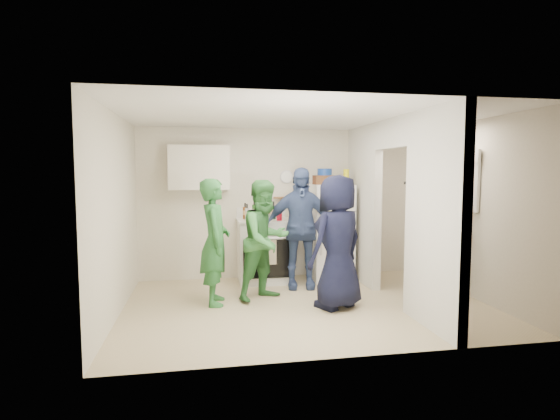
% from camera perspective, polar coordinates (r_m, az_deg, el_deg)
% --- Properties ---
extents(floor, '(4.80, 4.80, 0.00)m').
position_cam_1_polar(floor, '(6.00, 3.51, -12.26)').
color(floor, '#C7B68C').
rests_on(floor, ground).
extents(wall_back, '(4.80, 0.00, 4.80)m').
position_cam_1_polar(wall_back, '(7.41, 0.45, 0.88)').
color(wall_back, silver).
rests_on(wall_back, floor).
extents(wall_front, '(4.80, 0.00, 4.80)m').
position_cam_1_polar(wall_front, '(4.14, 9.18, -2.39)').
color(wall_front, silver).
rests_on(wall_front, floor).
extents(wall_left, '(0.00, 3.40, 3.40)m').
position_cam_1_polar(wall_left, '(5.69, -20.62, -0.66)').
color(wall_left, silver).
rests_on(wall_left, floor).
extents(wall_right, '(0.00, 3.40, 3.40)m').
position_cam_1_polar(wall_right, '(6.74, 23.80, 0.06)').
color(wall_right, silver).
rests_on(wall_right, floor).
extents(ceiling, '(4.80, 4.80, 0.00)m').
position_cam_1_polar(ceiling, '(5.78, 3.64, 12.15)').
color(ceiling, white).
rests_on(ceiling, wall_back).
extents(partition_pier_back, '(0.12, 1.20, 2.50)m').
position_cam_1_polar(partition_pier_back, '(7.16, 10.83, 0.65)').
color(partition_pier_back, silver).
rests_on(partition_pier_back, floor).
extents(partition_pier_front, '(0.12, 1.20, 2.50)m').
position_cam_1_polar(partition_pier_front, '(5.18, 19.57, -1.15)').
color(partition_pier_front, silver).
rests_on(partition_pier_front, floor).
extents(partition_header, '(0.12, 1.00, 0.40)m').
position_cam_1_polar(partition_header, '(6.15, 14.71, 9.68)').
color(partition_header, silver).
rests_on(partition_header, partition_pier_back).
extents(stove, '(0.85, 0.71, 1.02)m').
position_cam_1_polar(stove, '(7.12, -2.13, -5.30)').
color(stove, white).
rests_on(stove, floor).
extents(upper_cabinet, '(0.95, 0.34, 0.70)m').
position_cam_1_polar(upper_cabinet, '(7.09, -10.51, 5.47)').
color(upper_cabinet, silver).
rests_on(upper_cabinet, wall_back).
extents(fridge, '(0.65, 0.63, 1.58)m').
position_cam_1_polar(fridge, '(7.29, 6.65, -2.88)').
color(fridge, white).
rests_on(fridge, floor).
extents(wicker_basket, '(0.35, 0.25, 0.15)m').
position_cam_1_polar(wicker_basket, '(7.24, 5.84, 3.93)').
color(wicker_basket, brown).
rests_on(wicker_basket, fridge).
extents(blue_bowl, '(0.24, 0.24, 0.11)m').
position_cam_1_polar(blue_bowl, '(7.24, 5.85, 4.96)').
color(blue_bowl, navy).
rests_on(blue_bowl, wicker_basket).
extents(yellow_cup_stack_top, '(0.09, 0.09, 0.25)m').
position_cam_1_polar(yellow_cup_stack_top, '(7.19, 8.63, 4.29)').
color(yellow_cup_stack_top, '#FDF615').
rests_on(yellow_cup_stack_top, fridge).
extents(wall_clock, '(0.22, 0.02, 0.22)m').
position_cam_1_polar(wall_clock, '(7.39, 0.87, 4.36)').
color(wall_clock, white).
rests_on(wall_clock, wall_back).
extents(spice_shelf, '(0.35, 0.08, 0.03)m').
position_cam_1_polar(spice_shelf, '(7.36, 0.53, 1.63)').
color(spice_shelf, olive).
rests_on(spice_shelf, wall_back).
extents(nook_window, '(0.03, 0.70, 0.80)m').
position_cam_1_polar(nook_window, '(6.88, 22.85, 3.52)').
color(nook_window, black).
rests_on(nook_window, wall_right).
extents(nook_window_frame, '(0.04, 0.76, 0.86)m').
position_cam_1_polar(nook_window_frame, '(6.87, 22.74, 3.52)').
color(nook_window_frame, white).
rests_on(nook_window_frame, wall_right).
extents(nook_valance, '(0.04, 0.82, 0.18)m').
position_cam_1_polar(nook_valance, '(6.86, 22.67, 6.45)').
color(nook_valance, white).
rests_on(nook_valance, wall_right).
extents(yellow_cup_stack_stove, '(0.09, 0.09, 0.25)m').
position_cam_1_polar(yellow_cup_stack_stove, '(6.80, -2.88, -0.39)').
color(yellow_cup_stack_stove, yellow).
rests_on(yellow_cup_stack_stove, stove).
extents(red_cup, '(0.09, 0.09, 0.12)m').
position_cam_1_polar(red_cup, '(6.88, -0.09, -0.87)').
color(red_cup, red).
rests_on(red_cup, stove).
extents(person_green_left, '(0.42, 0.63, 1.69)m').
position_cam_1_polar(person_green_left, '(5.93, -8.50, -4.12)').
color(person_green_left, '#2C6E37').
rests_on(person_green_left, floor).
extents(person_green_center, '(1.03, 0.97, 1.67)m').
position_cam_1_polar(person_green_center, '(6.09, -1.91, -3.93)').
color(person_green_center, '#397B36').
rests_on(person_green_center, floor).
extents(person_denim, '(1.13, 0.59, 1.85)m').
position_cam_1_polar(person_denim, '(6.68, 2.61, -2.37)').
color(person_denim, '#3A4F7F').
rests_on(person_denim, floor).
extents(person_navy, '(1.01, 0.90, 1.74)m').
position_cam_1_polar(person_navy, '(5.74, 7.53, -4.15)').
color(person_navy, black).
rests_on(person_navy, floor).
extents(person_nook, '(1.00, 1.34, 1.86)m').
position_cam_1_polar(person_nook, '(6.73, 18.63, -2.55)').
color(person_nook, black).
rests_on(person_nook, floor).
extents(bottle_a, '(0.07, 0.07, 0.26)m').
position_cam_1_polar(bottle_a, '(7.12, -4.58, -0.12)').
color(bottle_a, brown).
rests_on(bottle_a, stove).
extents(bottle_b, '(0.07, 0.07, 0.33)m').
position_cam_1_polar(bottle_b, '(6.92, -3.38, 0.02)').
color(bottle_b, '#22581D').
rests_on(bottle_b, stove).
extents(bottle_c, '(0.07, 0.07, 0.31)m').
position_cam_1_polar(bottle_c, '(7.17, -2.90, 0.11)').
color(bottle_c, silver).
rests_on(bottle_c, stove).
extents(bottle_d, '(0.07, 0.07, 0.25)m').
position_cam_1_polar(bottle_d, '(7.01, -1.89, -0.23)').
color(bottle_d, maroon).
rests_on(bottle_d, stove).
extents(bottle_e, '(0.06, 0.06, 0.26)m').
position_cam_1_polar(bottle_e, '(7.23, -1.45, -0.05)').
color(bottle_e, '#9DADAE').
rests_on(bottle_e, stove).
extents(bottle_f, '(0.07, 0.07, 0.29)m').
position_cam_1_polar(bottle_f, '(7.07, -0.84, -0.03)').
color(bottle_f, '#133416').
rests_on(bottle_f, stove).
extents(bottle_g, '(0.07, 0.07, 0.26)m').
position_cam_1_polar(bottle_g, '(7.22, -0.11, -0.02)').
color(bottle_g, '#AD8538').
rests_on(bottle_g, stove).
extents(bottle_h, '(0.07, 0.07, 0.26)m').
position_cam_1_polar(bottle_h, '(6.87, -4.32, -0.29)').
color(bottle_h, silver).
rests_on(bottle_h, stove).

